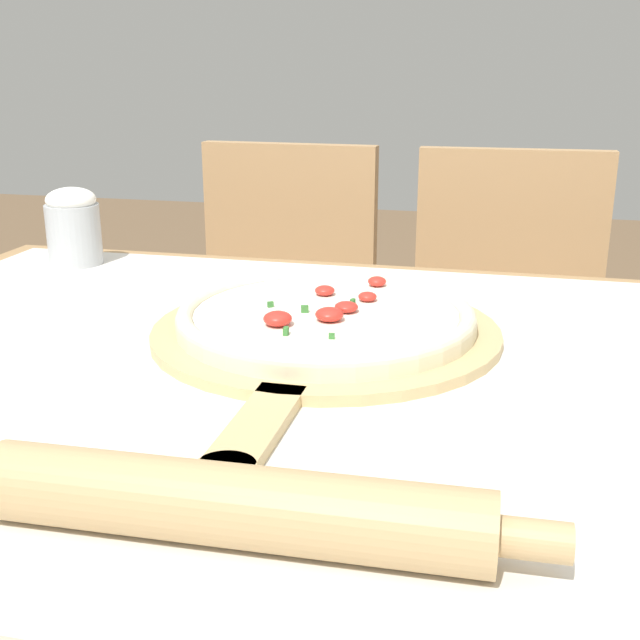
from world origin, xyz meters
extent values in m
cube|color=#A87F51|center=(0.00, 0.00, 0.71)|extent=(1.21, 0.96, 0.03)
cylinder|color=#A87F51|center=(-0.55, 0.43, 0.35)|extent=(0.06, 0.06, 0.70)
cube|color=silver|center=(0.00, 0.00, 0.73)|extent=(1.13, 0.88, 0.00)
cylinder|color=tan|center=(0.03, 0.10, 0.74)|extent=(0.41, 0.41, 0.01)
cube|color=tan|center=(0.03, -0.16, 0.74)|extent=(0.04, 0.17, 0.01)
cylinder|color=tan|center=(0.03, -0.24, 0.74)|extent=(0.05, 0.05, 0.01)
cylinder|color=beige|center=(0.03, 0.10, 0.75)|extent=(0.35, 0.35, 0.02)
torus|color=beige|center=(0.03, 0.10, 0.76)|extent=(0.35, 0.35, 0.02)
cylinder|color=white|center=(0.03, 0.10, 0.76)|extent=(0.31, 0.31, 0.00)
ellipsoid|color=red|center=(0.05, 0.07, 0.77)|extent=(0.03, 0.03, 0.02)
ellipsoid|color=red|center=(0.07, 0.16, 0.77)|extent=(0.02, 0.02, 0.01)
ellipsoid|color=red|center=(0.06, 0.11, 0.77)|extent=(0.03, 0.03, 0.01)
ellipsoid|color=red|center=(-0.01, 0.04, 0.77)|extent=(0.03, 0.03, 0.02)
ellipsoid|color=red|center=(0.07, 0.23, 0.77)|extent=(0.02, 0.02, 0.01)
ellipsoid|color=red|center=(0.02, 0.17, 0.77)|extent=(0.02, 0.02, 0.01)
cube|color=#387533|center=(0.01, 0.09, 0.77)|extent=(0.01, 0.01, 0.01)
cube|color=#387533|center=(0.06, 0.01, 0.76)|extent=(0.01, 0.00, 0.01)
cube|color=#387533|center=(0.01, 0.01, 0.77)|extent=(0.01, 0.01, 0.01)
cube|color=#387533|center=(-0.03, 0.10, 0.76)|extent=(0.01, 0.01, 0.01)
cube|color=#387533|center=(0.06, 0.14, 0.76)|extent=(0.01, 0.01, 0.01)
cube|color=#387533|center=(0.02, 0.17, 0.77)|extent=(0.01, 0.01, 0.01)
cylinder|color=tan|center=(0.07, -0.32, 0.76)|extent=(0.34, 0.06, 0.06)
cylinder|color=tan|center=(0.26, -0.32, 0.76)|extent=(0.05, 0.03, 0.03)
cube|color=tan|center=(-0.23, 0.70, 0.42)|extent=(0.41, 0.41, 0.02)
cube|color=tan|center=(-0.23, 0.89, 0.65)|extent=(0.38, 0.05, 0.44)
cylinder|color=tan|center=(-0.40, 0.55, 0.21)|extent=(0.04, 0.04, 0.41)
cylinder|color=tan|center=(-0.08, 0.54, 0.21)|extent=(0.04, 0.04, 0.41)
cylinder|color=tan|center=(-0.39, 0.87, 0.21)|extent=(0.04, 0.04, 0.41)
cylinder|color=tan|center=(-0.07, 0.86, 0.21)|extent=(0.04, 0.04, 0.41)
cube|color=tan|center=(0.24, 0.70, 0.42)|extent=(0.41, 0.41, 0.02)
cube|color=tan|center=(0.24, 0.89, 0.65)|extent=(0.38, 0.05, 0.44)
cylinder|color=tan|center=(0.09, 0.54, 0.21)|extent=(0.04, 0.04, 0.41)
cylinder|color=tan|center=(0.41, 0.55, 0.21)|extent=(0.04, 0.04, 0.41)
cylinder|color=tan|center=(0.08, 0.86, 0.21)|extent=(0.04, 0.04, 0.41)
cylinder|color=tan|center=(0.40, 0.87, 0.21)|extent=(0.04, 0.04, 0.41)
cylinder|color=#B2B7BC|center=(-0.43, 0.36, 0.78)|extent=(0.08, 0.08, 0.09)
ellipsoid|color=white|center=(-0.43, 0.36, 0.83)|extent=(0.08, 0.08, 0.04)
camera|label=1|loc=(0.23, -0.76, 1.04)|focal=45.00mm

